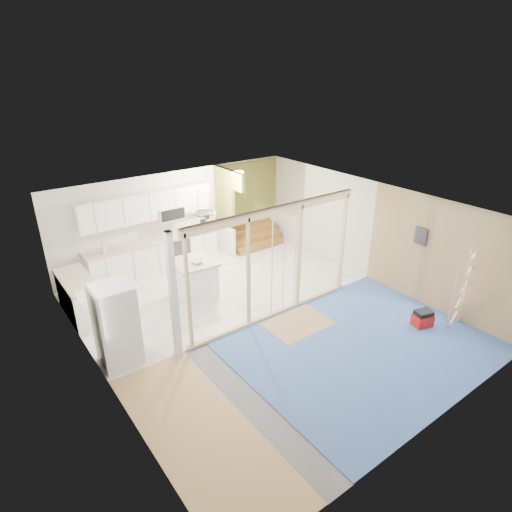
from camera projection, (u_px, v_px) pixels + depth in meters
room at (264, 267)px, 9.03m from camera, size 7.01×8.01×2.61m
floor_overlays at (264, 317)px, 9.65m from camera, size 7.00×8.00×0.03m
stud_frame at (253, 257)px, 8.76m from camera, size 4.66×0.14×2.60m
base_cabinets at (134, 267)px, 10.97m from camera, size 4.45×2.24×0.93m
upper_cabinets at (150, 207)px, 11.16m from camera, size 3.60×0.41×0.85m
green_partition at (244, 218)px, 12.97m from camera, size 2.25×1.51×2.60m
pot_rack at (204, 216)px, 9.96m from camera, size 0.52×0.52×0.72m
sheathing_panel at (443, 258)px, 9.45m from camera, size 0.02×4.00×2.60m
electrical_panel at (421, 236)px, 9.72m from camera, size 0.04×0.30×0.40m
ceiling_light at (238, 173)px, 11.48m from camera, size 0.32×0.32×0.08m
fridge at (117, 325)px, 7.89m from camera, size 0.72×0.70×1.64m
island at (195, 279)px, 10.32m from camera, size 1.04×1.04×0.96m
bowl at (198, 261)px, 10.03m from camera, size 0.27×0.27×0.06m
soap_bottle_a at (103, 247)px, 10.56m from camera, size 0.15×0.15×0.32m
soap_bottle_b at (186, 230)px, 11.83m from camera, size 0.12×0.12×0.20m
toolbox at (423, 319)px, 9.27m from camera, size 0.47×0.40×0.38m
ladder at (460, 289)px, 8.88m from camera, size 0.99×0.16×1.85m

